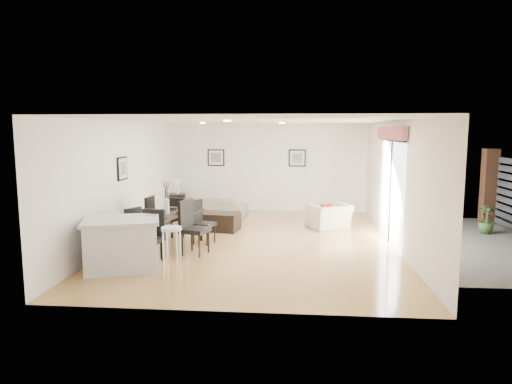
# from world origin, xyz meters

# --- Properties ---
(ground) EXTENTS (8.00, 8.00, 0.00)m
(ground) POSITION_xyz_m (0.00, 0.00, 0.00)
(ground) COLOR tan
(ground) RESTS_ON ground
(wall_back) EXTENTS (6.00, 0.04, 2.70)m
(wall_back) POSITION_xyz_m (0.00, 4.00, 1.35)
(wall_back) COLOR white
(wall_back) RESTS_ON ground
(wall_front) EXTENTS (6.00, 0.04, 2.70)m
(wall_front) POSITION_xyz_m (0.00, -4.00, 1.35)
(wall_front) COLOR white
(wall_front) RESTS_ON ground
(wall_left) EXTENTS (0.04, 8.00, 2.70)m
(wall_left) POSITION_xyz_m (-3.00, 0.00, 1.35)
(wall_left) COLOR white
(wall_left) RESTS_ON ground
(wall_right) EXTENTS (0.04, 8.00, 2.70)m
(wall_right) POSITION_xyz_m (3.00, 0.00, 1.35)
(wall_right) COLOR white
(wall_right) RESTS_ON ground
(ceiling) EXTENTS (6.00, 8.00, 0.02)m
(ceiling) POSITION_xyz_m (0.00, 0.00, 2.70)
(ceiling) COLOR white
(ceiling) RESTS_ON wall_back
(sofa) EXTENTS (2.03, 1.11, 0.56)m
(sofa) POSITION_xyz_m (-1.53, 2.94, 0.28)
(sofa) COLOR gray
(sofa) RESTS_ON ground
(armchair) EXTENTS (1.25, 1.19, 0.63)m
(armchair) POSITION_xyz_m (1.72, 1.57, 0.31)
(armchair) COLOR white
(armchair) RESTS_ON ground
(courtyard_plant_b) EXTENTS (0.45, 0.45, 0.68)m
(courtyard_plant_b) POSITION_xyz_m (5.48, 1.33, 0.34)
(courtyard_plant_b) COLOR #395524
(courtyard_plant_b) RESTS_ON ground
(dining_table) EXTENTS (1.32, 1.94, 0.73)m
(dining_table) POSITION_xyz_m (-1.85, -0.68, 0.66)
(dining_table) COLOR black
(dining_table) RESTS_ON ground
(dining_chair_wnear) EXTENTS (0.57, 0.57, 0.95)m
(dining_chair_wnear) POSITION_xyz_m (-2.49, -1.15, 0.53)
(dining_chair_wnear) COLOR black
(dining_chair_wnear) RESTS_ON ground
(dining_chair_wfar) EXTENTS (0.50, 0.50, 1.04)m
(dining_chair_wfar) POSITION_xyz_m (-2.47, -0.24, 0.58)
(dining_chair_wfar) COLOR black
(dining_chair_wfar) RESTS_ON ground
(dining_chair_enear) EXTENTS (0.62, 0.62, 1.10)m
(dining_chair_enear) POSITION_xyz_m (-1.24, -1.09, 0.61)
(dining_chair_enear) COLOR black
(dining_chair_enear) RESTS_ON ground
(dining_chair_efar) EXTENTS (0.55, 0.55, 0.96)m
(dining_chair_efar) POSITION_xyz_m (-1.23, -0.21, 0.54)
(dining_chair_efar) COLOR black
(dining_chair_efar) RESTS_ON ground
(dining_chair_head) EXTENTS (0.51, 0.51, 1.01)m
(dining_chair_head) POSITION_xyz_m (-1.84, -1.77, 0.56)
(dining_chair_head) COLOR black
(dining_chair_head) RESTS_ON ground
(dining_chair_foot) EXTENTS (0.52, 0.52, 0.92)m
(dining_chair_foot) POSITION_xyz_m (-1.88, 0.42, 0.52)
(dining_chair_foot) COLOR black
(dining_chair_foot) RESTS_ON ground
(vase) EXTENTS (0.89, 1.36, 0.69)m
(vase) POSITION_xyz_m (-1.85, -0.68, 1.02)
(vase) COLOR white
(vase) RESTS_ON dining_table
(coffee_table) EXTENTS (1.21, 0.85, 0.45)m
(coffee_table) POSITION_xyz_m (-1.11, 1.13, 0.22)
(coffee_table) COLOR black
(coffee_table) RESTS_ON ground
(side_table) EXTENTS (0.53, 0.53, 0.60)m
(side_table) POSITION_xyz_m (-2.68, 3.36, 0.30)
(side_table) COLOR black
(side_table) RESTS_ON ground
(table_lamp) EXTENTS (0.23, 0.23, 0.43)m
(table_lamp) POSITION_xyz_m (-2.68, 3.36, 0.88)
(table_lamp) COLOR white
(table_lamp) RESTS_ON side_table
(cushion) EXTENTS (0.29, 0.23, 0.29)m
(cushion) POSITION_xyz_m (1.63, 1.48, 0.50)
(cushion) COLOR maroon
(cushion) RESTS_ON armchair
(kitchen_island) EXTENTS (1.56, 1.36, 0.92)m
(kitchen_island) POSITION_xyz_m (-2.24, -2.23, 0.47)
(kitchen_island) COLOR silver
(kitchen_island) RESTS_ON ground
(bar_stool) EXTENTS (0.36, 0.36, 0.79)m
(bar_stool) POSITION_xyz_m (-1.33, -2.23, 0.68)
(bar_stool) COLOR white
(bar_stool) RESTS_ON ground
(framed_print_back_left) EXTENTS (0.52, 0.04, 0.52)m
(framed_print_back_left) POSITION_xyz_m (-1.60, 3.97, 1.65)
(framed_print_back_left) COLOR black
(framed_print_back_left) RESTS_ON wall_back
(framed_print_back_right) EXTENTS (0.52, 0.04, 0.52)m
(framed_print_back_right) POSITION_xyz_m (0.90, 3.97, 1.65)
(framed_print_back_right) COLOR black
(framed_print_back_right) RESTS_ON wall_back
(framed_print_left_wall) EXTENTS (0.04, 0.52, 0.52)m
(framed_print_left_wall) POSITION_xyz_m (-2.97, -0.20, 1.65)
(framed_print_left_wall) COLOR black
(framed_print_left_wall) RESTS_ON wall_left
(sliding_door) EXTENTS (0.12, 2.70, 2.57)m
(sliding_door) POSITION_xyz_m (2.96, 0.30, 1.66)
(sliding_door) COLOR white
(sliding_door) RESTS_ON wall_right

